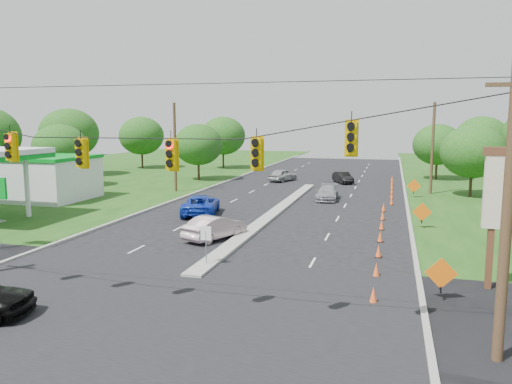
% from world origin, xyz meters
% --- Properties ---
extents(ground, '(160.00, 160.00, 0.00)m').
position_xyz_m(ground, '(0.00, 0.00, 0.00)').
color(ground, black).
rests_on(ground, ground).
extents(cross_street, '(160.00, 14.00, 0.02)m').
position_xyz_m(cross_street, '(0.00, 0.00, 0.00)').
color(cross_street, black).
rests_on(cross_street, ground).
extents(curb_left, '(0.25, 110.00, 0.16)m').
position_xyz_m(curb_left, '(-10.10, 30.00, 0.00)').
color(curb_left, gray).
rests_on(curb_left, ground).
extents(curb_right, '(0.25, 110.00, 0.16)m').
position_xyz_m(curb_right, '(10.10, 30.00, 0.00)').
color(curb_right, gray).
rests_on(curb_right, ground).
extents(median, '(1.00, 34.00, 0.18)m').
position_xyz_m(median, '(0.00, 21.00, 0.00)').
color(median, gray).
rests_on(median, ground).
extents(median_sign, '(0.55, 0.06, 2.05)m').
position_xyz_m(median_sign, '(0.00, 6.00, 1.46)').
color(median_sign, gray).
rests_on(median_sign, ground).
extents(signal_span, '(25.60, 0.32, 9.00)m').
position_xyz_m(signal_span, '(-0.05, -1.00, 4.97)').
color(signal_span, '#422D1C').
rests_on(signal_span, ground).
extents(utility_pole_far_left, '(0.28, 0.28, 9.00)m').
position_xyz_m(utility_pole_far_left, '(-12.50, 30.00, 4.50)').
color(utility_pole_far_left, '#422D1C').
rests_on(utility_pole_far_left, ground).
extents(utility_pole_far_right, '(0.28, 0.28, 9.00)m').
position_xyz_m(utility_pole_far_right, '(12.50, 35.00, 4.50)').
color(utility_pole_far_right, '#422D1C').
rests_on(utility_pole_far_right, ground).
extents(gas_station, '(18.40, 19.70, 5.20)m').
position_xyz_m(gas_station, '(-23.64, 20.24, 2.58)').
color(gas_station, white).
rests_on(gas_station, ground).
extents(cone_0, '(0.32, 0.32, 0.70)m').
position_xyz_m(cone_0, '(8.22, 3.00, 0.35)').
color(cone_0, '#FF5C22').
rests_on(cone_0, ground).
extents(cone_1, '(0.32, 0.32, 0.70)m').
position_xyz_m(cone_1, '(8.22, 6.50, 0.35)').
color(cone_1, '#FF5C22').
rests_on(cone_1, ground).
extents(cone_2, '(0.32, 0.32, 0.70)m').
position_xyz_m(cone_2, '(8.22, 10.00, 0.35)').
color(cone_2, '#FF5C22').
rests_on(cone_2, ground).
extents(cone_3, '(0.32, 0.32, 0.70)m').
position_xyz_m(cone_3, '(8.22, 13.50, 0.35)').
color(cone_3, '#FF5C22').
rests_on(cone_3, ground).
extents(cone_4, '(0.32, 0.32, 0.70)m').
position_xyz_m(cone_4, '(8.22, 17.00, 0.35)').
color(cone_4, '#FF5C22').
rests_on(cone_4, ground).
extents(cone_5, '(0.32, 0.32, 0.70)m').
position_xyz_m(cone_5, '(8.22, 20.50, 0.35)').
color(cone_5, '#FF5C22').
rests_on(cone_5, ground).
extents(cone_6, '(0.32, 0.32, 0.70)m').
position_xyz_m(cone_6, '(8.22, 24.00, 0.35)').
color(cone_6, '#FF5C22').
rests_on(cone_6, ground).
extents(cone_7, '(0.32, 0.32, 0.70)m').
position_xyz_m(cone_7, '(8.82, 27.50, 0.35)').
color(cone_7, '#FF5C22').
rests_on(cone_7, ground).
extents(cone_8, '(0.32, 0.32, 0.70)m').
position_xyz_m(cone_8, '(8.82, 31.00, 0.35)').
color(cone_8, '#FF5C22').
rests_on(cone_8, ground).
extents(cone_9, '(0.32, 0.32, 0.70)m').
position_xyz_m(cone_9, '(8.82, 34.50, 0.35)').
color(cone_9, '#FF5C22').
rests_on(cone_9, ground).
extents(cone_10, '(0.32, 0.32, 0.70)m').
position_xyz_m(cone_10, '(8.82, 38.00, 0.35)').
color(cone_10, '#FF5C22').
rests_on(cone_10, ground).
extents(cone_11, '(0.32, 0.32, 0.70)m').
position_xyz_m(cone_11, '(8.82, 41.50, 0.35)').
color(cone_11, '#FF5C22').
rests_on(cone_11, ground).
extents(cone_12, '(0.32, 0.32, 0.70)m').
position_xyz_m(cone_12, '(8.82, 45.00, 0.35)').
color(cone_12, '#FF5C22').
rests_on(cone_12, ground).
extents(work_sign_0, '(1.27, 0.58, 1.37)m').
position_xyz_m(work_sign_0, '(10.80, 4.00, 1.09)').
color(work_sign_0, black).
rests_on(work_sign_0, ground).
extents(work_sign_1, '(1.27, 0.58, 1.37)m').
position_xyz_m(work_sign_1, '(10.80, 18.00, 1.09)').
color(work_sign_1, black).
rests_on(work_sign_1, ground).
extents(work_sign_2, '(1.27, 0.58, 1.37)m').
position_xyz_m(work_sign_2, '(10.80, 32.00, 1.09)').
color(work_sign_2, black).
rests_on(work_sign_2, ground).
extents(tree_2, '(5.88, 5.88, 6.86)m').
position_xyz_m(tree_2, '(-26.00, 30.00, 4.34)').
color(tree_2, black).
rests_on(tree_2, ground).
extents(tree_3, '(7.56, 7.56, 8.82)m').
position_xyz_m(tree_3, '(-32.00, 40.00, 5.58)').
color(tree_3, black).
rests_on(tree_3, ground).
extents(tree_4, '(6.72, 6.72, 7.84)m').
position_xyz_m(tree_4, '(-28.00, 52.00, 4.96)').
color(tree_4, black).
rests_on(tree_4, ground).
extents(tree_5, '(5.88, 5.88, 6.86)m').
position_xyz_m(tree_5, '(-14.00, 40.00, 4.34)').
color(tree_5, black).
rests_on(tree_5, ground).
extents(tree_6, '(6.72, 6.72, 7.84)m').
position_xyz_m(tree_6, '(-16.00, 55.00, 4.96)').
color(tree_6, black).
rests_on(tree_6, ground).
extents(tree_9, '(5.88, 5.88, 6.86)m').
position_xyz_m(tree_9, '(16.00, 34.00, 4.34)').
color(tree_9, black).
rests_on(tree_9, ground).
extents(tree_11, '(6.72, 6.72, 7.84)m').
position_xyz_m(tree_11, '(20.00, 55.00, 4.96)').
color(tree_11, black).
rests_on(tree_11, ground).
extents(tree_12, '(5.88, 5.88, 6.86)m').
position_xyz_m(tree_12, '(14.00, 48.00, 4.34)').
color(tree_12, black).
rests_on(tree_12, ground).
extents(white_sedan, '(3.09, 4.68, 1.46)m').
position_xyz_m(white_sedan, '(-1.60, 11.65, 0.73)').
color(white_sedan, '#B3999E').
rests_on(white_sedan, ground).
extents(blue_pickup, '(3.85, 5.99, 1.54)m').
position_xyz_m(blue_pickup, '(-5.41, 19.00, 0.77)').
color(blue_pickup, '#1534AE').
rests_on(blue_pickup, ground).
extents(silver_car_far, '(2.03, 4.61, 1.32)m').
position_xyz_m(silver_car_far, '(3.11, 28.77, 0.66)').
color(silver_car_far, gray).
rests_on(silver_car_far, ground).
extents(silver_car_oncoming, '(3.20, 4.70, 1.49)m').
position_xyz_m(silver_car_oncoming, '(-3.89, 41.70, 0.74)').
color(silver_car_oncoming, '#9D9D9D').
rests_on(silver_car_oncoming, ground).
extents(dark_car_receding, '(2.94, 4.21, 1.32)m').
position_xyz_m(dark_car_receding, '(3.27, 41.75, 0.66)').
color(dark_car_receding, black).
rests_on(dark_car_receding, ground).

